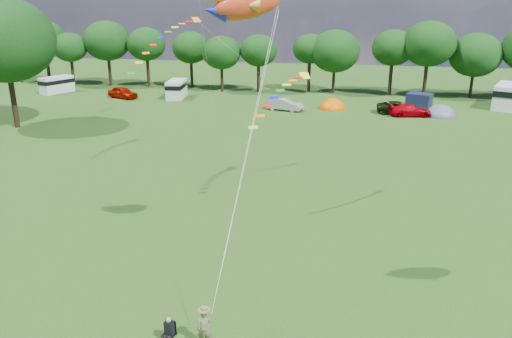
% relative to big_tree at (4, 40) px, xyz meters
% --- Properties ---
extents(ground_plane, '(180.00, 180.00, 0.00)m').
position_rel_big_tree_xyz_m(ground_plane, '(30.00, -28.00, -9.02)').
color(ground_plane, black).
rests_on(ground_plane, ground).
extents(tree_line, '(102.98, 10.98, 10.27)m').
position_rel_big_tree_xyz_m(tree_line, '(35.30, 26.99, -2.67)').
color(tree_line, black).
rests_on(tree_line, ground).
extents(big_tree, '(10.00, 10.00, 13.28)m').
position_rel_big_tree_xyz_m(big_tree, '(0.00, 0.00, 0.00)').
color(big_tree, black).
rests_on(big_tree, ground).
extents(car_a, '(5.06, 3.53, 1.57)m').
position_rel_big_tree_xyz_m(car_a, '(3.60, 17.58, -8.23)').
color(car_a, '#8E0C00').
rests_on(car_a, ground).
extents(car_b, '(4.41, 2.48, 1.47)m').
position_rel_big_tree_xyz_m(car_b, '(26.57, 14.15, -8.28)').
color(car_b, '#97989F').
rests_on(car_b, ground).
extents(car_c, '(4.86, 2.67, 1.38)m').
position_rel_big_tree_xyz_m(car_c, '(41.36, 13.88, -8.33)').
color(car_c, '#AF000A').
rests_on(car_c, ground).
extents(car_d, '(5.35, 2.56, 1.44)m').
position_rel_big_tree_xyz_m(car_d, '(40.14, 15.06, -8.30)').
color(car_d, black).
rests_on(car_d, ground).
extents(campervan_a, '(3.65, 5.19, 2.34)m').
position_rel_big_tree_xyz_m(campervan_a, '(-7.65, 19.61, -7.76)').
color(campervan_a, silver).
rests_on(campervan_a, ground).
extents(campervan_b, '(2.78, 5.17, 2.41)m').
position_rel_big_tree_xyz_m(campervan_b, '(10.76, 19.38, -7.72)').
color(campervan_b, silver).
rests_on(campervan_b, ground).
extents(campervan_d, '(4.60, 6.62, 2.99)m').
position_rel_big_tree_xyz_m(campervan_d, '(53.50, 21.19, -7.41)').
color(campervan_d, silver).
rests_on(campervan_d, ground).
extents(tent_orange, '(3.32, 3.64, 2.60)m').
position_rel_big_tree_xyz_m(tent_orange, '(32.26, 16.29, -9.00)').
color(tent_orange, '#E45C00').
rests_on(tent_orange, ground).
extents(tent_greyblue, '(3.50, 3.83, 2.60)m').
position_rel_big_tree_xyz_m(tent_greyblue, '(44.90, 14.76, -9.00)').
color(tent_greyblue, '#4A566B').
rests_on(tent_greyblue, ground).
extents(awning_navy, '(3.50, 3.19, 1.79)m').
position_rel_big_tree_xyz_m(awning_navy, '(42.85, 19.27, -8.12)').
color(awning_navy, '#161C35').
rests_on(awning_navy, ground).
extents(kite_flyer, '(0.67, 0.50, 1.68)m').
position_rel_big_tree_xyz_m(kite_flyer, '(30.04, -30.07, -8.18)').
color(kite_flyer, '#656540').
rests_on(kite_flyer, ground).
extents(camp_chair, '(0.57, 0.58, 1.20)m').
position_rel_big_tree_xyz_m(camp_chair, '(28.61, -30.09, -8.30)').
color(camp_chair, '#99999E').
rests_on(camp_chair, ground).
extents(fish_kite, '(3.49, 1.98, 1.83)m').
position_rel_big_tree_xyz_m(fish_kite, '(30.32, -24.54, 3.66)').
color(fish_kite, red).
rests_on(fish_kite, ground).
extents(streamer_kite_b, '(4.29, 4.70, 3.80)m').
position_rel_big_tree_xyz_m(streamer_kite_b, '(21.52, -9.98, 1.33)').
color(streamer_kite_b, orange).
rests_on(streamer_kite_b, ground).
extents(streamer_kite_c, '(3.23, 4.94, 2.82)m').
position_rel_big_tree_xyz_m(streamer_kite_c, '(30.73, -14.60, -1.59)').
color(streamer_kite_c, '#FBFF21').
rests_on(streamer_kite_c, ground).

